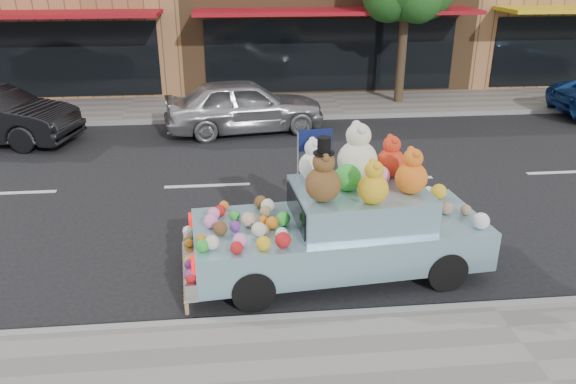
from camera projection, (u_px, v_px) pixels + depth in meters
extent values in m
plane|color=black|center=(392.00, 179.00, 12.25)|extent=(120.00, 120.00, 0.00)
cube|color=gray|center=(338.00, 105.00, 18.19)|extent=(60.00, 3.00, 0.12)
cube|color=gray|center=(492.00, 307.00, 7.63)|extent=(60.00, 0.12, 0.13)
cube|color=gray|center=(347.00, 116.00, 16.81)|extent=(60.00, 0.12, 0.13)
cube|color=black|center=(26.00, 60.00, 18.10)|extent=(8.50, 0.06, 2.40)
cube|color=#A40F1A|center=(7.00, 14.00, 16.71)|extent=(9.00, 1.80, 0.12)
cube|color=black|center=(331.00, 55.00, 19.03)|extent=(8.50, 0.06, 2.40)
cube|color=#A40F1A|center=(337.00, 11.00, 17.64)|extent=(9.00, 1.80, 0.12)
cylinder|color=#38281C|center=(402.00, 55.00, 17.78)|extent=(0.28, 0.28, 3.20)
sphere|color=#154A16|center=(418.00, 0.00, 16.58)|extent=(1.40, 1.40, 1.40)
imported|color=#AAAAAF|center=(244.00, 105.00, 15.32)|extent=(4.53, 2.38, 1.47)
cylinder|color=black|center=(446.00, 270.00, 8.08)|extent=(0.61, 0.25, 0.60)
cylinder|color=black|center=(405.00, 224.00, 9.49)|extent=(0.61, 0.25, 0.60)
cylinder|color=black|center=(253.00, 290.00, 7.60)|extent=(0.61, 0.25, 0.60)
cylinder|color=black|center=(241.00, 238.00, 9.02)|extent=(0.61, 0.25, 0.60)
cube|color=#87B6C9|center=(338.00, 239.00, 8.45)|extent=(4.43, 2.06, 0.60)
cube|color=#87B6C9|center=(359.00, 204.00, 8.29)|extent=(2.02, 1.66, 0.50)
cube|color=silver|center=(190.00, 261.00, 8.13)|extent=(0.31, 1.79, 0.26)
cube|color=red|center=(194.00, 265.00, 7.40)|extent=(0.08, 0.28, 0.16)
cube|color=red|center=(191.00, 221.00, 8.63)|extent=(0.08, 0.28, 0.16)
cube|color=black|center=(296.00, 209.00, 8.13)|extent=(0.15, 1.30, 0.40)
sphere|color=brown|center=(323.00, 184.00, 7.67)|extent=(0.50, 0.50, 0.50)
sphere|color=brown|center=(324.00, 162.00, 7.54)|extent=(0.31, 0.31, 0.31)
sphere|color=brown|center=(325.00, 158.00, 7.41)|extent=(0.12, 0.12, 0.12)
sphere|color=brown|center=(323.00, 153.00, 7.61)|extent=(0.12, 0.12, 0.12)
cylinder|color=black|center=(324.00, 153.00, 7.49)|extent=(0.29, 0.29, 0.02)
cylinder|color=black|center=(324.00, 145.00, 7.45)|extent=(0.19, 0.19, 0.22)
sphere|color=beige|center=(357.00, 161.00, 8.40)|extent=(0.61, 0.61, 0.61)
sphere|color=beige|center=(359.00, 135.00, 8.25)|extent=(0.38, 0.38, 0.38)
sphere|color=beige|center=(361.00, 130.00, 8.08)|extent=(0.14, 0.14, 0.14)
sphere|color=beige|center=(357.00, 125.00, 8.32)|extent=(0.14, 0.14, 0.14)
sphere|color=orange|center=(411.00, 178.00, 7.94)|extent=(0.46, 0.46, 0.46)
sphere|color=orange|center=(413.00, 158.00, 7.83)|extent=(0.28, 0.28, 0.28)
sphere|color=orange|center=(416.00, 154.00, 7.70)|extent=(0.11, 0.11, 0.11)
sphere|color=orange|center=(411.00, 150.00, 7.88)|extent=(0.11, 0.11, 0.11)
sphere|color=red|center=(391.00, 162.00, 8.57)|extent=(0.44, 0.44, 0.44)
sphere|color=red|center=(392.00, 145.00, 8.46)|extent=(0.27, 0.27, 0.27)
sphere|color=red|center=(394.00, 141.00, 8.34)|extent=(0.10, 0.10, 0.10)
sphere|color=red|center=(391.00, 137.00, 8.52)|extent=(0.10, 0.10, 0.10)
sphere|color=white|center=(313.00, 166.00, 8.41)|extent=(0.45, 0.45, 0.45)
sphere|color=white|center=(314.00, 148.00, 8.30)|extent=(0.28, 0.28, 0.28)
sphere|color=white|center=(315.00, 144.00, 8.18)|extent=(0.11, 0.11, 0.11)
sphere|color=white|center=(313.00, 140.00, 8.36)|extent=(0.11, 0.11, 0.11)
sphere|color=gold|center=(373.00, 189.00, 7.61)|extent=(0.42, 0.42, 0.42)
sphere|color=gold|center=(374.00, 170.00, 7.51)|extent=(0.26, 0.26, 0.26)
sphere|color=gold|center=(376.00, 166.00, 7.39)|extent=(0.10, 0.10, 0.10)
sphere|color=gold|center=(373.00, 162.00, 7.56)|extent=(0.10, 0.10, 0.10)
sphere|color=green|center=(347.00, 178.00, 8.09)|extent=(0.40, 0.40, 0.40)
sphere|color=pink|center=(379.00, 176.00, 8.23)|extent=(0.32, 0.32, 0.32)
sphere|color=green|center=(235.00, 216.00, 8.32)|extent=(0.15, 0.15, 0.15)
sphere|color=#60287C|center=(235.00, 226.00, 7.99)|extent=(0.16, 0.16, 0.16)
sphere|color=silver|center=(282.00, 233.00, 7.76)|extent=(0.17, 0.17, 0.17)
sphere|color=#A81115|center=(237.00, 248.00, 7.38)|extent=(0.17, 0.17, 0.17)
sphere|color=#A81115|center=(283.00, 240.00, 7.54)|extent=(0.22, 0.22, 0.22)
sphere|color=#A81115|center=(220.00, 211.00, 8.46)|extent=(0.18, 0.18, 0.18)
sphere|color=#D26613|center=(202.00, 240.00, 7.61)|extent=(0.15, 0.15, 0.15)
sphere|color=#D26613|center=(263.00, 220.00, 8.19)|extent=(0.14, 0.14, 0.14)
sphere|color=#D26613|center=(224.00, 205.00, 8.67)|extent=(0.15, 0.15, 0.15)
sphere|color=gold|center=(263.00, 243.00, 7.46)|extent=(0.20, 0.20, 0.20)
sphere|color=#563418|center=(261.00, 202.00, 8.72)|extent=(0.21, 0.21, 0.21)
sphere|color=pink|center=(214.00, 213.00, 8.35)|extent=(0.19, 0.19, 0.19)
sphere|color=pink|center=(211.00, 221.00, 8.08)|extent=(0.21, 0.21, 0.21)
sphere|color=#8C6E4D|center=(264.00, 229.00, 7.90)|extent=(0.15, 0.15, 0.15)
sphere|color=beige|center=(268.00, 206.00, 8.58)|extent=(0.22, 0.22, 0.22)
sphere|color=#A81115|center=(239.00, 243.00, 7.53)|extent=(0.15, 0.15, 0.15)
sphere|color=beige|center=(259.00, 229.00, 7.83)|extent=(0.21, 0.21, 0.21)
sphere|color=pink|center=(240.00, 240.00, 7.55)|extent=(0.20, 0.20, 0.20)
sphere|color=#D26613|center=(272.00, 223.00, 8.06)|extent=(0.19, 0.19, 0.19)
sphere|color=beige|center=(212.00, 242.00, 7.48)|extent=(0.20, 0.20, 0.20)
sphere|color=green|center=(202.00, 245.00, 7.42)|extent=(0.18, 0.18, 0.18)
sphere|color=green|center=(283.00, 219.00, 8.15)|extent=(0.21, 0.21, 0.21)
sphere|color=#563418|center=(220.00, 228.00, 7.87)|extent=(0.20, 0.20, 0.20)
sphere|color=#8C6E4D|center=(265.00, 211.00, 8.43)|extent=(0.18, 0.18, 0.18)
sphere|color=#D8A88C|center=(248.00, 219.00, 8.10)|extent=(0.22, 0.22, 0.22)
sphere|color=#D26613|center=(189.00, 243.00, 8.23)|extent=(0.12, 0.12, 0.12)
sphere|color=#60287C|center=(190.00, 275.00, 7.35)|extent=(0.17, 0.17, 0.17)
sphere|color=green|center=(190.00, 262.00, 7.69)|extent=(0.14, 0.14, 0.14)
sphere|color=gold|center=(190.00, 262.00, 7.67)|extent=(0.17, 0.17, 0.17)
sphere|color=#A81115|center=(191.00, 277.00, 7.34)|extent=(0.15, 0.15, 0.15)
sphere|color=#8C6E4D|center=(188.00, 237.00, 8.38)|extent=(0.16, 0.16, 0.16)
sphere|color=#A81115|center=(188.00, 231.00, 8.54)|extent=(0.16, 0.16, 0.16)
sphere|color=#60287C|center=(190.00, 264.00, 7.63)|extent=(0.16, 0.16, 0.16)
sphere|color=#A81115|center=(190.00, 275.00, 7.40)|extent=(0.13, 0.13, 0.13)
sphere|color=silver|center=(188.00, 231.00, 8.54)|extent=(0.17, 0.17, 0.17)
sphere|color=silver|center=(481.00, 221.00, 8.05)|extent=(0.25, 0.25, 0.25)
sphere|color=silver|center=(429.00, 191.00, 9.17)|extent=(0.17, 0.17, 0.17)
sphere|color=#8C6E4D|center=(447.00, 208.00, 8.51)|extent=(0.20, 0.20, 0.20)
sphere|color=#8C6E4D|center=(466.00, 210.00, 8.50)|extent=(0.16, 0.16, 0.16)
sphere|color=gold|center=(439.00, 191.00, 9.06)|extent=(0.25, 0.25, 0.25)
sphere|color=beige|center=(418.00, 196.00, 8.88)|extent=(0.24, 0.24, 0.24)
cylinder|color=#997A54|center=(187.00, 308.00, 7.44)|extent=(0.06, 0.06, 0.17)
sphere|color=#997A54|center=(186.00, 302.00, 7.40)|extent=(0.07, 0.07, 0.07)
cylinder|color=#997A54|center=(187.00, 305.00, 7.52)|extent=(0.06, 0.06, 0.17)
sphere|color=#997A54|center=(186.00, 299.00, 7.48)|extent=(0.07, 0.07, 0.07)
cylinder|color=#997A54|center=(187.00, 301.00, 7.60)|extent=(0.06, 0.06, 0.17)
sphere|color=#997A54|center=(186.00, 295.00, 7.56)|extent=(0.07, 0.07, 0.07)
cylinder|color=#997A54|center=(186.00, 297.00, 7.68)|extent=(0.06, 0.06, 0.17)
sphere|color=#997A54|center=(186.00, 291.00, 7.64)|extent=(0.07, 0.07, 0.07)
cylinder|color=#997A54|center=(186.00, 294.00, 7.76)|extent=(0.06, 0.06, 0.17)
sphere|color=#997A54|center=(186.00, 288.00, 7.72)|extent=(0.07, 0.07, 0.07)
cylinder|color=#997A54|center=(186.00, 290.00, 7.84)|extent=(0.06, 0.06, 0.17)
sphere|color=#997A54|center=(186.00, 285.00, 7.81)|extent=(0.07, 0.07, 0.07)
cylinder|color=#997A54|center=(186.00, 287.00, 7.92)|extent=(0.06, 0.06, 0.17)
sphere|color=#997A54|center=(186.00, 281.00, 7.89)|extent=(0.07, 0.07, 0.07)
cylinder|color=#997A54|center=(186.00, 284.00, 8.00)|extent=(0.06, 0.06, 0.17)
sphere|color=#997A54|center=(185.00, 278.00, 7.97)|extent=(0.07, 0.07, 0.07)
cylinder|color=#997A54|center=(186.00, 280.00, 8.09)|extent=(0.06, 0.06, 0.17)
sphere|color=#997A54|center=(185.00, 275.00, 8.05)|extent=(0.07, 0.07, 0.07)
cylinder|color=#997A54|center=(186.00, 277.00, 8.17)|extent=(0.06, 0.06, 0.17)
sphere|color=#997A54|center=(185.00, 271.00, 8.13)|extent=(0.07, 0.07, 0.07)
cylinder|color=#997A54|center=(186.00, 274.00, 8.25)|extent=(0.06, 0.06, 0.17)
sphere|color=#997A54|center=(185.00, 268.00, 8.21)|extent=(0.07, 0.07, 0.07)
cylinder|color=#997A54|center=(185.00, 271.00, 8.33)|extent=(0.06, 0.06, 0.17)
sphere|color=#997A54|center=(185.00, 265.00, 8.29)|extent=(0.07, 0.07, 0.07)
cylinder|color=#997A54|center=(185.00, 268.00, 8.41)|extent=(0.06, 0.06, 0.17)
sphere|color=#997A54|center=(185.00, 262.00, 8.37)|extent=(0.07, 0.07, 0.07)
cylinder|color=#997A54|center=(185.00, 265.00, 8.49)|extent=(0.06, 0.06, 0.17)
sphere|color=#997A54|center=(185.00, 259.00, 8.45)|extent=(0.07, 0.07, 0.07)
cylinder|color=#997A54|center=(185.00, 262.00, 8.57)|extent=(0.06, 0.06, 0.17)
sphere|color=#997A54|center=(185.00, 257.00, 8.54)|extent=(0.07, 0.07, 0.07)
cylinder|color=#997A54|center=(185.00, 259.00, 8.65)|extent=(0.06, 0.06, 0.17)
sphere|color=#997A54|center=(185.00, 254.00, 8.62)|extent=(0.07, 0.07, 0.07)
cylinder|color=#997A54|center=(185.00, 256.00, 8.73)|extent=(0.06, 0.06, 0.17)
sphere|color=#997A54|center=(184.00, 251.00, 8.70)|extent=(0.07, 0.07, 0.07)
cylinder|color=#997A54|center=(185.00, 254.00, 8.82)|extent=(0.06, 0.06, 0.17)
sphere|color=#997A54|center=(184.00, 248.00, 8.78)|extent=(0.07, 0.07, 0.07)
cylinder|color=#997A54|center=(185.00, 251.00, 8.90)|extent=(0.06, 0.06, 0.17)
sphere|color=#997A54|center=(184.00, 246.00, 8.86)|extent=(0.07, 0.07, 0.07)
cylinder|color=#997A54|center=(185.00, 248.00, 8.98)|extent=(0.06, 0.06, 0.17)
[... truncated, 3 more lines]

